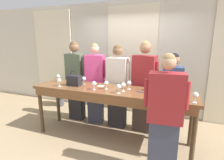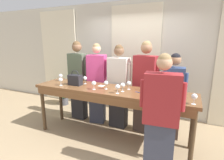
{
  "view_description": "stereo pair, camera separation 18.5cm",
  "coord_description": "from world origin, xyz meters",
  "px_view_note": "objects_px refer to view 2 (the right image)",
  "views": [
    {
      "loc": [
        1.11,
        -2.85,
        1.88
      ],
      "look_at": [
        0.0,
        0.07,
        1.15
      ],
      "focal_mm": 28.0,
      "sensor_mm": 36.0,
      "label": 1
    },
    {
      "loc": [
        1.28,
        -2.78,
        1.88
      ],
      "look_at": [
        0.0,
        0.07,
        1.15
      ],
      "focal_mm": 28.0,
      "sensor_mm": 36.0,
      "label": 2
    }
  ],
  "objects_px": {
    "wine_glass_center_mid": "(61,80)",
    "guest_pink_top": "(97,84)",
    "handbag": "(75,80)",
    "wine_glass_front_right": "(194,97)",
    "wine_glass_center_left": "(94,83)",
    "wine_glass_back_left": "(85,79)",
    "wine_glass_back_right": "(159,94)",
    "wine_glass_back_mid": "(106,83)",
    "tasting_bar": "(110,94)",
    "wine_glass_front_mid": "(123,85)",
    "guest_navy_coat": "(173,96)",
    "wine_glass_front_left": "(129,83)",
    "wine_glass_center_right": "(118,87)",
    "guest_cream_sweater": "(119,86)",
    "potted_plant": "(64,90)",
    "host_pouring": "(161,119)",
    "wine_glass_near_host": "(61,76)",
    "guest_olive_jacket": "(78,79)",
    "wine_bottle": "(153,85)",
    "guest_striped_shirt": "(145,87)"
  },
  "relations": [
    {
      "from": "guest_pink_top",
      "to": "guest_striped_shirt",
      "type": "relative_size",
      "value": 0.97
    },
    {
      "from": "handbag",
      "to": "wine_glass_back_mid",
      "type": "xyz_separation_m",
      "value": [
        0.68,
        -0.01,
        0.0
      ]
    },
    {
      "from": "wine_glass_front_left",
      "to": "guest_cream_sweater",
      "type": "distance_m",
      "value": 0.61
    },
    {
      "from": "wine_glass_back_mid",
      "to": "potted_plant",
      "type": "relative_size",
      "value": 0.2
    },
    {
      "from": "wine_glass_back_right",
      "to": "wine_glass_near_host",
      "type": "height_order",
      "value": "same"
    },
    {
      "from": "wine_bottle",
      "to": "guest_navy_coat",
      "type": "relative_size",
      "value": 0.2
    },
    {
      "from": "wine_glass_center_mid",
      "to": "wine_glass_near_host",
      "type": "relative_size",
      "value": 1.0
    },
    {
      "from": "guest_olive_jacket",
      "to": "guest_striped_shirt",
      "type": "distance_m",
      "value": 1.58
    },
    {
      "from": "wine_glass_back_left",
      "to": "wine_glass_back_right",
      "type": "distance_m",
      "value": 1.59
    },
    {
      "from": "wine_glass_front_mid",
      "to": "guest_olive_jacket",
      "type": "height_order",
      "value": "guest_olive_jacket"
    },
    {
      "from": "tasting_bar",
      "to": "wine_glass_center_left",
      "type": "bearing_deg",
      "value": -152.74
    },
    {
      "from": "wine_glass_center_mid",
      "to": "guest_cream_sweater",
      "type": "bearing_deg",
      "value": 37.49
    },
    {
      "from": "wine_glass_back_left",
      "to": "guest_cream_sweater",
      "type": "distance_m",
      "value": 0.73
    },
    {
      "from": "potted_plant",
      "to": "wine_glass_center_left",
      "type": "bearing_deg",
      "value": -35.53
    },
    {
      "from": "wine_glass_front_mid",
      "to": "guest_navy_coat",
      "type": "xyz_separation_m",
      "value": [
        0.78,
        0.6,
        -0.27
      ]
    },
    {
      "from": "wine_glass_front_left",
      "to": "potted_plant",
      "type": "xyz_separation_m",
      "value": [
        -2.32,
        0.99,
        -0.67
      ]
    },
    {
      "from": "wine_glass_front_left",
      "to": "wine_glass_center_right",
      "type": "distance_m",
      "value": 0.32
    },
    {
      "from": "wine_glass_front_mid",
      "to": "guest_olive_jacket",
      "type": "distance_m",
      "value": 1.48
    },
    {
      "from": "wine_bottle",
      "to": "guest_olive_jacket",
      "type": "height_order",
      "value": "guest_olive_jacket"
    },
    {
      "from": "tasting_bar",
      "to": "wine_glass_center_mid",
      "type": "height_order",
      "value": "wine_glass_center_mid"
    },
    {
      "from": "guest_cream_sweater",
      "to": "wine_bottle",
      "type": "bearing_deg",
      "value": -26.21
    },
    {
      "from": "wine_glass_back_right",
      "to": "guest_striped_shirt",
      "type": "height_order",
      "value": "guest_striped_shirt"
    },
    {
      "from": "handbag",
      "to": "potted_plant",
      "type": "height_order",
      "value": "handbag"
    },
    {
      "from": "wine_glass_front_left",
      "to": "wine_glass_center_right",
      "type": "xyz_separation_m",
      "value": [
        -0.09,
        -0.3,
        0.0
      ]
    },
    {
      "from": "tasting_bar",
      "to": "potted_plant",
      "type": "height_order",
      "value": "tasting_bar"
    },
    {
      "from": "wine_glass_center_mid",
      "to": "wine_glass_back_right",
      "type": "xyz_separation_m",
      "value": [
        1.89,
        -0.11,
        -0.0
      ]
    },
    {
      "from": "wine_bottle",
      "to": "wine_glass_back_left",
      "type": "distance_m",
      "value": 1.37
    },
    {
      "from": "wine_glass_back_mid",
      "to": "guest_pink_top",
      "type": "xyz_separation_m",
      "value": [
        -0.51,
        0.58,
        -0.2
      ]
    },
    {
      "from": "handbag",
      "to": "wine_glass_center_left",
      "type": "xyz_separation_m",
      "value": [
        0.49,
        -0.12,
        0.0
      ]
    },
    {
      "from": "handbag",
      "to": "wine_glass_back_left",
      "type": "height_order",
      "value": "handbag"
    },
    {
      "from": "wine_bottle",
      "to": "guest_striped_shirt",
      "type": "bearing_deg",
      "value": 121.01
    },
    {
      "from": "potted_plant",
      "to": "host_pouring",
      "type": "bearing_deg",
      "value": -29.85
    },
    {
      "from": "handbag",
      "to": "wine_glass_front_right",
      "type": "relative_size",
      "value": 1.9
    },
    {
      "from": "wine_glass_front_right",
      "to": "host_pouring",
      "type": "xyz_separation_m",
      "value": [
        -0.38,
        -0.4,
        -0.23
      ]
    },
    {
      "from": "handbag",
      "to": "wine_glass_near_host",
      "type": "distance_m",
      "value": 0.52
    },
    {
      "from": "wine_glass_back_right",
      "to": "guest_navy_coat",
      "type": "xyz_separation_m",
      "value": [
        0.13,
        0.82,
        -0.27
      ]
    },
    {
      "from": "wine_glass_center_right",
      "to": "wine_glass_back_right",
      "type": "distance_m",
      "value": 0.69
    },
    {
      "from": "wine_glass_center_mid",
      "to": "guest_pink_top",
      "type": "xyz_separation_m",
      "value": [
        0.41,
        0.71,
        -0.2
      ]
    },
    {
      "from": "wine_glass_back_left",
      "to": "wine_glass_back_right",
      "type": "height_order",
      "value": "same"
    },
    {
      "from": "handbag",
      "to": "wine_glass_center_right",
      "type": "xyz_separation_m",
      "value": [
        0.97,
        -0.17,
        0.0
      ]
    },
    {
      "from": "wine_glass_back_mid",
      "to": "tasting_bar",
      "type": "bearing_deg",
      "value": 22.0
    },
    {
      "from": "wine_glass_center_right",
      "to": "guest_navy_coat",
      "type": "xyz_separation_m",
      "value": [
        0.82,
        0.74,
        -0.27
      ]
    },
    {
      "from": "wine_glass_center_right",
      "to": "wine_glass_back_left",
      "type": "xyz_separation_m",
      "value": [
        -0.85,
        0.33,
        -0.0
      ]
    },
    {
      "from": "wine_glass_front_left",
      "to": "wine_glass_front_mid",
      "type": "xyz_separation_m",
      "value": [
        -0.06,
        -0.17,
        0.0
      ]
    },
    {
      "from": "wine_glass_front_mid",
      "to": "potted_plant",
      "type": "relative_size",
      "value": 0.2
    },
    {
      "from": "wine_glass_center_mid",
      "to": "wine_glass_back_mid",
      "type": "bearing_deg",
      "value": 8.2
    },
    {
      "from": "guest_cream_sweater",
      "to": "wine_glass_front_left",
      "type": "bearing_deg",
      "value": -49.56
    },
    {
      "from": "handbag",
      "to": "wine_glass_front_mid",
      "type": "relative_size",
      "value": 1.9
    },
    {
      "from": "wine_glass_back_right",
      "to": "tasting_bar",
      "type": "bearing_deg",
      "value": 163.52
    },
    {
      "from": "wine_glass_back_left",
      "to": "guest_pink_top",
      "type": "height_order",
      "value": "guest_pink_top"
    }
  ]
}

